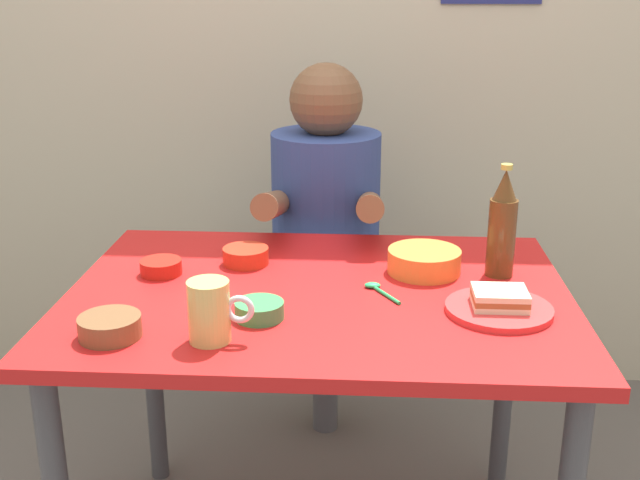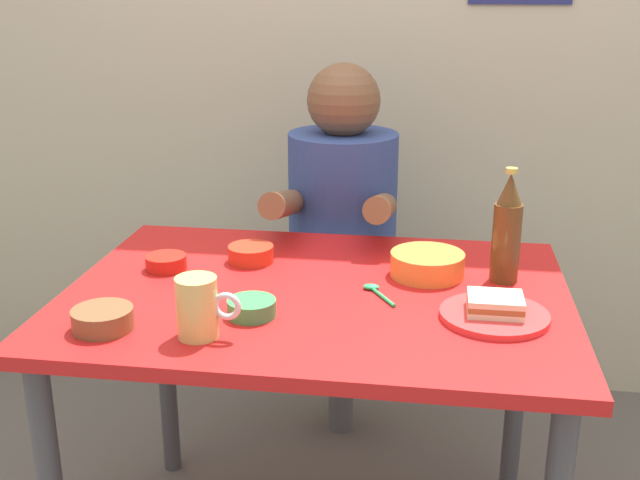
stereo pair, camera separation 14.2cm
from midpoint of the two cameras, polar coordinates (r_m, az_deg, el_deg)
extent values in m
cube|color=#BCB299|center=(2.63, -0.19, 16.61)|extent=(4.40, 0.08, 2.60)
cube|color=red|center=(1.72, -2.47, -4.20)|extent=(1.10, 0.80, 0.03)
cylinder|color=#3F3F44|center=(2.28, -13.94, -9.06)|extent=(0.05, 0.05, 0.71)
cylinder|color=#3F3F44|center=(2.20, 11.61, -9.89)|extent=(0.05, 0.05, 0.71)
cylinder|color=#4C4C51|center=(2.51, -1.25, -9.58)|extent=(0.08, 0.08, 0.41)
cylinder|color=brown|center=(2.41, -1.28, -4.87)|extent=(0.34, 0.34, 0.04)
cylinder|color=#33478C|center=(2.32, -1.33, 1.50)|extent=(0.32, 0.32, 0.52)
sphere|color=brown|center=(2.24, -1.40, 10.20)|extent=(0.21, 0.21, 0.21)
cylinder|color=brown|center=(2.06, -5.55, 2.56)|extent=(0.07, 0.31, 0.14)
cylinder|color=brown|center=(2.04, 1.70, 2.45)|extent=(0.07, 0.31, 0.14)
cylinder|color=red|center=(1.63, 10.55, -5.05)|extent=(0.22, 0.22, 0.01)
cube|color=beige|center=(1.62, 10.58, -4.63)|extent=(0.11, 0.09, 0.01)
cube|color=#9E592D|center=(1.62, 10.60, -4.24)|extent=(0.11, 0.09, 0.01)
cube|color=beige|center=(1.61, 10.63, -3.84)|extent=(0.11, 0.09, 0.01)
cylinder|color=#D1BC66|center=(1.48, -10.87, -5.21)|extent=(0.08, 0.08, 0.12)
torus|color=silver|center=(1.47, -8.68, -5.08)|extent=(0.06, 0.01, 0.06)
cylinder|color=#593819|center=(1.80, 10.97, 0.12)|extent=(0.06, 0.06, 0.18)
cone|color=#593819|center=(1.77, 11.22, 3.97)|extent=(0.05, 0.05, 0.07)
cylinder|color=#BFB74C|center=(1.76, 11.30, 5.26)|extent=(0.03, 0.03, 0.01)
cylinder|color=#388C4C|center=(1.58, -7.04, -5.16)|extent=(0.10, 0.10, 0.03)
cylinder|color=#5B643A|center=(1.58, -7.05, -4.91)|extent=(0.08, 0.08, 0.02)
cylinder|color=red|center=(1.88, -7.62, -1.19)|extent=(0.11, 0.11, 0.04)
cylinder|color=#A33521|center=(1.88, -7.63, -0.93)|extent=(0.09, 0.09, 0.02)
cylinder|color=#B21E14|center=(1.85, -13.74, -1.97)|extent=(0.10, 0.10, 0.03)
cylinder|color=maroon|center=(1.85, -13.75, -1.76)|extent=(0.08, 0.08, 0.02)
cylinder|color=brown|center=(1.56, -17.69, -6.12)|extent=(0.12, 0.12, 0.04)
cylinder|color=brown|center=(1.56, -17.72, -5.82)|extent=(0.10, 0.10, 0.02)
cylinder|color=orange|center=(1.81, 5.43, -1.58)|extent=(0.17, 0.17, 0.05)
cylinder|color=#B25B2D|center=(1.81, 5.44, -1.22)|extent=(0.14, 0.14, 0.02)
cylinder|color=#26A559|center=(1.68, 2.43, -4.05)|extent=(0.06, 0.10, 0.01)
ellipsoid|color=#26A559|center=(1.72, 1.52, -3.37)|extent=(0.04, 0.02, 0.01)
camera|label=1|loc=(0.07, -92.35, -0.79)|focal=43.69mm
camera|label=2|loc=(0.07, 87.65, 0.79)|focal=43.69mm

